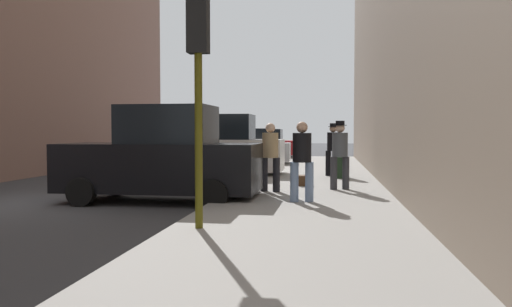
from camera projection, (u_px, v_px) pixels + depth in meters
ground_plane at (37, 205)px, 11.23m from camera, size 120.00×120.00×0.00m
sidewalk at (304, 207)px, 10.37m from camera, size 4.00×40.00×0.15m
parked_black_suv at (162, 158)px, 11.62m from camera, size 4.61×2.08×2.25m
parked_white_van at (219, 149)px, 17.76m from camera, size 4.60×2.07×2.25m
parked_silver_sedan at (247, 148)px, 23.77m from camera, size 4.25×2.15×1.79m
parked_red_hatchback at (263, 145)px, 29.81m from camera, size 4.20×2.06×1.79m
fire_hydrant at (249, 176)px, 13.03m from camera, size 0.42×0.22×0.70m
traffic_light at (198, 59)px, 7.65m from camera, size 0.32×0.32×3.60m
pedestrian_with_fedora at (333, 147)px, 16.83m from camera, size 0.51×0.43×1.78m
pedestrian_in_jeans at (302, 157)px, 10.61m from camera, size 0.52×0.45×1.71m
pedestrian_with_beanie at (340, 151)px, 12.88m from camera, size 0.53×0.48×1.78m
pedestrian_in_tan_coat at (270, 153)px, 12.43m from camera, size 0.53×0.47×1.71m
rolling_suitcase at (342, 167)px, 16.06m from camera, size 0.39×0.58×1.04m
duffel_bag at (304, 180)px, 13.88m from camera, size 0.32×0.44×0.28m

